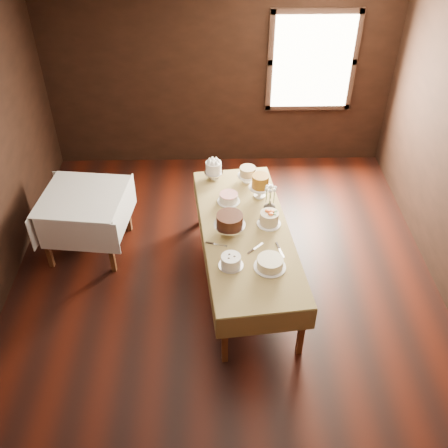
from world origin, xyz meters
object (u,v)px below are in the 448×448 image
at_px(display_table, 246,234).
at_px(cake_flowers, 269,219).
at_px(cake_speckled, 248,175).
at_px(flower_vase, 270,207).
at_px(cake_server_b, 281,253).
at_px(cake_server_c, 237,212).
at_px(cake_server_a, 258,246).
at_px(cake_chocolate, 230,224).
at_px(cake_server_d, 266,213).
at_px(cake_meringue, 214,171).
at_px(cake_lattice, 229,198).
at_px(cake_cream, 270,263).
at_px(cake_swirl, 231,262).
at_px(cake_server_e, 220,245).
at_px(side_table, 83,202).
at_px(cake_caramel, 260,187).

xyz_separation_m(display_table, cake_flowers, (0.26, 0.10, 0.13)).
distance_m(cake_speckled, flower_vase, 0.65).
distance_m(cake_server_b, cake_server_c, 0.84).
bearing_deg(display_table, cake_server_a, -67.47).
relative_size(cake_flowers, cake_server_c, 1.12).
xyz_separation_m(cake_chocolate, cake_server_d, (0.42, 0.33, -0.11)).
height_order(cake_speckled, cake_server_b, cake_speckled).
height_order(cake_server_a, cake_server_c, same).
xyz_separation_m(display_table, cake_meringue, (-0.35, 1.01, 0.17)).
relative_size(cake_lattice, cake_server_d, 1.16).
distance_m(cake_server_b, flower_vase, 0.72).
bearing_deg(cake_speckled, cake_server_d, -75.03).
bearing_deg(cake_lattice, cake_cream, -71.10).
bearing_deg(cake_chocolate, display_table, 12.80).
relative_size(display_table, cake_swirl, 9.73).
height_order(cake_server_c, cake_server_e, same).
relative_size(cake_meringue, cake_server_a, 1.15).
bearing_deg(cake_server_b, cake_cream, -46.78).
xyz_separation_m(cake_flowers, flower_vase, (0.03, 0.23, -0.00)).
distance_m(side_table, cake_chocolate, 1.85).
relative_size(cake_lattice, cake_server_a, 1.16).
relative_size(side_table, cake_server_c, 4.46).
xyz_separation_m(display_table, flower_vase, (0.29, 0.32, 0.13)).
bearing_deg(cake_flowers, cake_meringue, 123.81).
bearing_deg(flower_vase, display_table, -131.67).
relative_size(cake_server_a, cake_server_e, 1.00).
distance_m(cake_lattice, cake_server_b, 1.05).
xyz_separation_m(cake_flowers, cake_cream, (-0.05, -0.69, -0.02)).
xyz_separation_m(cake_chocolate, cake_server_b, (0.53, -0.35, -0.11)).
distance_m(cake_meringue, cake_speckled, 0.43).
relative_size(cake_flowers, cake_server_b, 1.12).
xyz_separation_m(side_table, cake_cream, (2.12, -1.20, 0.09)).
relative_size(cake_lattice, cake_flowers, 1.03).
distance_m(cake_cream, cake_server_b, 0.26).
distance_m(cake_swirl, cake_server_d, 0.96).
relative_size(cake_meringue, cake_caramel, 0.90).
bearing_deg(cake_meringue, cake_server_e, -87.20).
xyz_separation_m(cake_cream, cake_server_a, (-0.09, 0.32, -0.05)).
xyz_separation_m(cake_swirl, cake_cream, (0.39, -0.03, -0.01)).
bearing_deg(cake_server_a, cake_caramel, 40.15).
xyz_separation_m(cake_meringue, cake_caramel, (0.55, -0.38, 0.02)).
height_order(cake_meringue, cake_server_d, cake_meringue).
bearing_deg(cake_server_e, flower_vase, 61.57).
bearing_deg(display_table, cake_server_b, -47.87).
bearing_deg(cake_caramel, cake_server_d, -82.65).
bearing_deg(cake_chocolate, cake_server_d, 37.91).
relative_size(display_table, cake_server_a, 10.51).
height_order(cake_flowers, flower_vase, cake_flowers).
xyz_separation_m(cake_flowers, cake_swirl, (-0.45, -0.66, -0.01)).
relative_size(display_table, cake_cream, 6.72).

